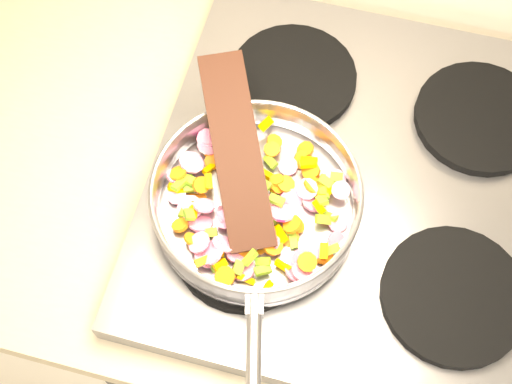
# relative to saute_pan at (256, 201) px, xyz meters

# --- Properties ---
(cooktop) EXTENTS (0.60, 0.60, 0.04)m
(cooktop) POSITION_rel_saute_pan_xyz_m (0.14, 0.09, -0.07)
(cooktop) COLOR #939399
(cooktop) RESTS_ON counter_top
(grate_fl) EXTENTS (0.19, 0.19, 0.02)m
(grate_fl) POSITION_rel_saute_pan_xyz_m (-0.00, -0.05, -0.04)
(grate_fl) COLOR black
(grate_fl) RESTS_ON cooktop
(grate_fr) EXTENTS (0.19, 0.19, 0.02)m
(grate_fr) POSITION_rel_saute_pan_xyz_m (0.28, -0.05, -0.04)
(grate_fr) COLOR black
(grate_fr) RESTS_ON cooktop
(grate_bl) EXTENTS (0.19, 0.19, 0.02)m
(grate_bl) POSITION_rel_saute_pan_xyz_m (-0.00, 0.23, -0.04)
(grate_bl) COLOR black
(grate_bl) RESTS_ON cooktop
(grate_br) EXTENTS (0.19, 0.19, 0.02)m
(grate_br) POSITION_rel_saute_pan_xyz_m (0.28, 0.23, -0.04)
(grate_br) COLOR black
(grate_br) RESTS_ON cooktop
(saute_pan) EXTENTS (0.32, 0.48, 0.06)m
(saute_pan) POSITION_rel_saute_pan_xyz_m (0.00, 0.00, 0.00)
(saute_pan) COLOR #9E9EA5
(saute_pan) RESTS_ON grate_fl
(vegetable_heap) EXTENTS (0.26, 0.26, 0.05)m
(vegetable_heap) POSITION_rel_saute_pan_xyz_m (0.00, -0.00, -0.01)
(vegetable_heap) COLOR #F5AF00
(vegetable_heap) RESTS_ON saute_pan
(wooden_spatula) EXTENTS (0.17, 0.26, 0.08)m
(wooden_spatula) POSITION_rel_saute_pan_xyz_m (-0.04, 0.05, 0.03)
(wooden_spatula) COLOR black
(wooden_spatula) RESTS_ON saute_pan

